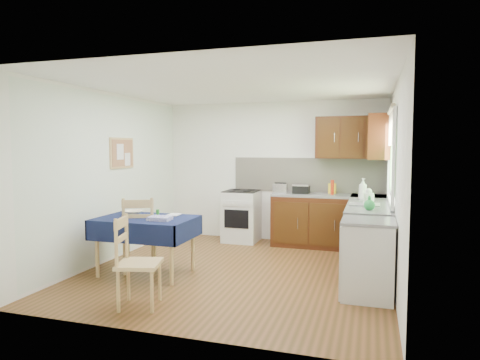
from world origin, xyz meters
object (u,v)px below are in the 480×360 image
(chair_near, at_px, (135,259))
(toaster, at_px, (280,188))
(dish_rack, at_px, (364,204))
(dining_table, at_px, (146,225))
(kettle, at_px, (368,198))
(sandwich_press, at_px, (301,189))
(chair_far, at_px, (139,232))

(chair_near, height_order, toaster, toaster)
(dish_rack, bearing_deg, toaster, 158.47)
(chair_near, relative_size, dish_rack, 2.39)
(dining_table, bearing_deg, kettle, 33.63)
(kettle, bearing_deg, dining_table, -160.97)
(sandwich_press, xyz_separation_m, kettle, (1.11, -1.31, 0.03))
(chair_near, bearing_deg, dish_rack, -62.18)
(kettle, bearing_deg, dish_rack, 123.63)
(chair_far, height_order, toaster, toaster)
(toaster, xyz_separation_m, sandwich_press, (0.35, 0.05, -0.01))
(chair_near, relative_size, sandwich_press, 3.56)
(dining_table, xyz_separation_m, chair_far, (-0.14, 0.07, -0.12))
(toaster, bearing_deg, chair_far, -110.56)
(dining_table, distance_m, kettle, 2.99)
(dish_rack, bearing_deg, kettle, -37.97)
(kettle, bearing_deg, chair_far, -162.99)
(toaster, xyz_separation_m, dish_rack, (1.41, -1.18, -0.06))
(sandwich_press, xyz_separation_m, dish_rack, (1.06, -1.23, -0.06))
(toaster, relative_size, sandwich_press, 0.87)
(sandwich_press, relative_size, kettle, 1.13)
(dining_table, distance_m, sandwich_press, 2.86)
(dining_table, relative_size, chair_far, 1.23)
(dish_rack, relative_size, kettle, 1.68)
(chair_far, bearing_deg, toaster, -148.69)
(kettle, bearing_deg, toaster, 139.28)
(dish_rack, xyz_separation_m, kettle, (0.05, -0.08, 0.08))
(toaster, height_order, dish_rack, dish_rack)
(dining_table, distance_m, dish_rack, 2.96)
(dining_table, distance_m, chair_near, 1.18)
(dining_table, height_order, chair_near, chair_near)
(chair_far, relative_size, kettle, 4.23)
(sandwich_press, relative_size, dish_rack, 0.67)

